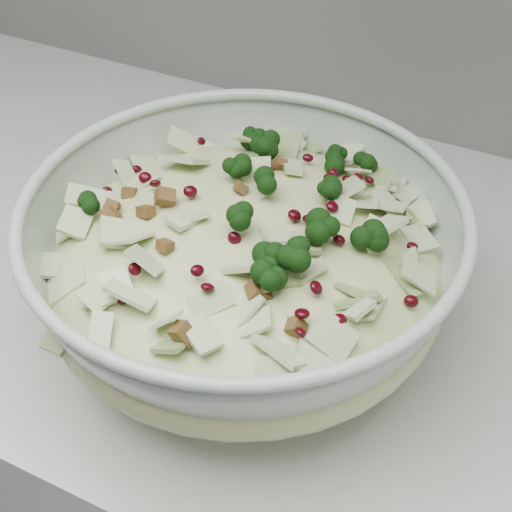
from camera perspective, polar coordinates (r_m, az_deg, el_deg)
The scene contains 2 objects.
mixing_bowl at distance 0.59m, azimuth -0.92°, elevation -0.81°, with size 0.46×0.46×0.14m.
salad at distance 0.57m, azimuth -0.94°, elevation 0.86°, with size 0.46×0.46×0.14m.
Camera 1 is at (0.75, 1.22, 1.38)m, focal length 50.00 mm.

